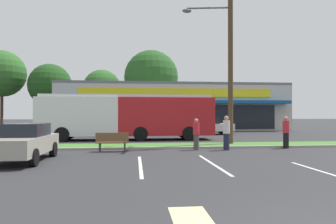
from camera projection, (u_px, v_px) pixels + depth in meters
grass_median at (187, 145)px, 18.10m from camera, size 56.00×2.20×0.12m
curb_lip at (191, 148)px, 16.88m from camera, size 56.00×0.24×0.12m
parking_stripe_0 at (140, 165)px, 11.32m from camera, size 0.12×4.80×0.01m
parking_stripe_1 at (213, 164)px, 11.68m from camera, size 0.12×4.80×0.01m
parking_stripe_2 at (331, 174)px, 9.64m from camera, size 0.12×4.80×0.01m
lot_arrow at (192, 220)px, 5.46m from camera, size 0.70×1.60×0.01m
storefront_building at (170, 108)px, 41.10m from camera, size 26.50×15.24×5.47m
tree_far_left at (2, 74)px, 47.83m from camera, size 7.09×7.09×11.64m
tree_left at (50, 85)px, 47.65m from camera, size 6.47×6.47×9.54m
tree_mid_left at (102, 88)px, 48.09m from camera, size 5.74×5.74×8.72m
tree_mid at (151, 77)px, 46.13m from camera, size 7.94×7.94×11.28m
utility_pole at (228, 44)px, 18.70m from camera, size 3.11×2.39×11.43m
city_bus at (127, 116)px, 22.82m from camera, size 12.52×2.77×3.25m
bus_stop_bench at (112, 142)px, 15.51m from camera, size 1.60×0.45×0.95m
car_0 at (159, 127)px, 28.34m from camera, size 4.20×2.01×1.47m
car_1 at (22, 142)px, 12.39m from camera, size 1.97×4.31×1.49m
car_2 at (87, 127)px, 27.29m from camera, size 4.21×2.01×1.40m
car_3 at (209, 126)px, 28.96m from camera, size 4.18×1.99×1.49m
pedestrian_near_bench at (196, 134)px, 16.28m from camera, size 0.33×0.33×1.64m
pedestrian_by_pole at (286, 132)px, 17.10m from camera, size 0.35×0.35×1.74m
pedestrian_mid at (226, 133)px, 16.23m from camera, size 0.36×0.36×1.78m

